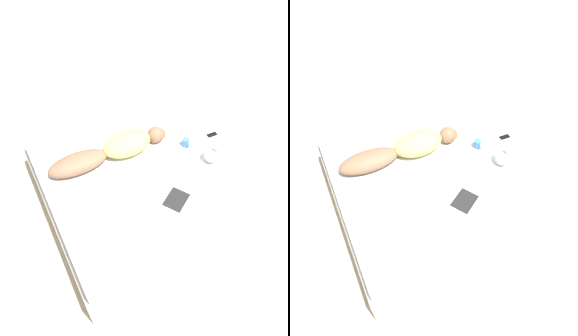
{
  "view_description": "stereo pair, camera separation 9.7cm",
  "coord_description": "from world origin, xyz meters",
  "views": [
    {
      "loc": [
        1.86,
        -1.0,
        3.05
      ],
      "look_at": [
        0.06,
        -0.05,
        0.61
      ],
      "focal_mm": 35.0,
      "sensor_mm": 36.0,
      "label": 1
    },
    {
      "loc": [
        1.9,
        -0.91,
        3.05
      ],
      "look_at": [
        0.06,
        -0.05,
        0.61
      ],
      "focal_mm": 35.0,
      "sensor_mm": 36.0,
      "label": 2
    }
  ],
  "objects": [
    {
      "name": "plush_toy",
      "position": [
        0.24,
        0.62,
        0.65
      ],
      "size": [
        0.16,
        0.17,
        0.2
      ],
      "color": "#B2BCCC",
      "rests_on": "bed"
    },
    {
      "name": "cell_phone",
      "position": [
        -0.04,
        0.84,
        0.57
      ],
      "size": [
        0.08,
        0.15,
        0.01
      ],
      "rotation": [
        0.0,
        0.0,
        -0.04
      ],
      "color": "silver",
      "rests_on": "bed"
    },
    {
      "name": "bed",
      "position": [
        0.0,
        0.0,
        0.28
      ],
      "size": [
        1.95,
        2.05,
        0.56
      ],
      "color": "beige",
      "rests_on": "ground_plane"
    },
    {
      "name": "ground_plane",
      "position": [
        0.0,
        0.0,
        0.0
      ],
      "size": [
        12.0,
        12.0,
        0.0
      ],
      "primitive_type": "plane",
      "color": "#B7A88E"
    },
    {
      "name": "person",
      "position": [
        -0.27,
        -0.23,
        0.66
      ],
      "size": [
        0.32,
        1.27,
        0.22
      ],
      "rotation": [
        0.0,
        0.0,
        -0.01
      ],
      "color": "brown",
      "rests_on": "bed"
    },
    {
      "name": "open_magazine",
      "position": [
        0.39,
        -0.02,
        0.57
      ],
      "size": [
        0.65,
        0.58,
        0.01
      ],
      "rotation": [
        0.0,
        0.0,
        0.57
      ],
      "color": "silver",
      "rests_on": "bed"
    },
    {
      "name": "coffee_mug",
      "position": [
        -0.05,
        0.5,
        0.61
      ],
      "size": [
        0.11,
        0.07,
        0.09
      ],
      "color": "teal",
      "rests_on": "bed"
    }
  ]
}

